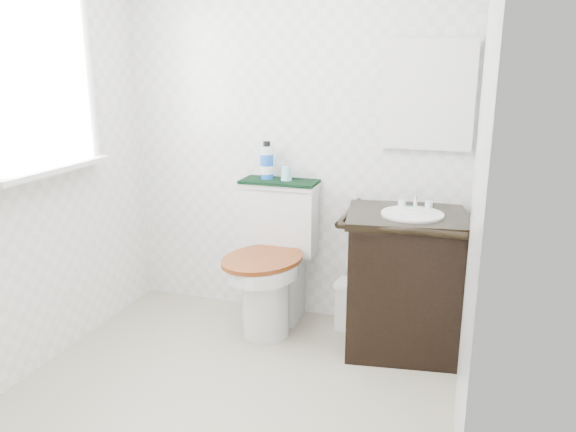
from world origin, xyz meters
The scene contains 13 objects.
floor centered at (0.00, 0.00, 0.00)m, with size 2.40×2.40×0.00m, color #B5AD92.
wall_back centered at (0.00, 1.20, 1.20)m, with size 2.40×2.40×0.00m, color white.
wall_left centered at (-1.10, 0.00, 1.20)m, with size 2.40×2.40×0.00m, color white.
wall_right centered at (1.10, 0.00, 1.20)m, with size 2.40×2.40×0.00m, color white.
window centered at (-1.07, 0.25, 1.55)m, with size 0.02×0.70×0.90m, color white.
mirror centered at (0.82, 1.18, 1.45)m, with size 0.50×0.02×0.60m, color silver.
toilet centered at (-0.05, 0.96, 0.39)m, with size 0.55×0.71×0.90m.
vanity centered at (0.77, 0.90, 0.43)m, with size 0.73×0.65×0.92m.
trash_bin centered at (0.45, 1.06, 0.16)m, with size 0.23×0.19×0.31m.
towel centered at (-0.05, 1.09, 0.91)m, with size 0.48×0.22×0.02m, color black.
mouthwash_bottle centered at (-0.14, 1.12, 1.03)m, with size 0.08×0.08×0.24m.
cup centered at (-0.01, 1.10, 0.96)m, with size 0.07×0.07×0.09m, color #85BEDA.
soap_bar centered at (0.77, 1.03, 0.83)m, with size 0.06×0.04×0.02m, color #187674.
Camera 1 is at (1.07, -2.16, 1.63)m, focal length 35.00 mm.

